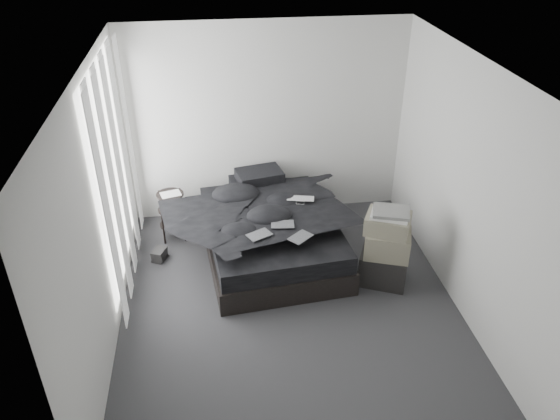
{
  "coord_description": "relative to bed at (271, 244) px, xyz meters",
  "views": [
    {
      "loc": [
        -0.71,
        -4.49,
        3.95
      ],
      "look_at": [
        0.0,
        0.8,
        0.75
      ],
      "focal_mm": 35.0,
      "sensor_mm": 36.0,
      "label": 1
    }
  ],
  "objects": [
    {
      "name": "wall_right",
      "position": [
        1.88,
        -1.02,
        1.16
      ],
      "size": [
        0.01,
        4.2,
        2.6
      ],
      "primitive_type": "cube",
      "color": "silver",
      "rests_on": "ground"
    },
    {
      "name": "ceiling",
      "position": [
        0.08,
        -1.02,
        2.46
      ],
      "size": [
        3.6,
        4.2,
        0.01
      ],
      "primitive_type": "cube",
      "color": "white",
      "rests_on": "ground"
    },
    {
      "name": "comic_b",
      "position": [
        0.09,
        -0.39,
        0.6
      ],
      "size": [
        0.27,
        0.2,
        0.01
      ],
      "primitive_type": "cube",
      "rotation": [
        0.0,
        0.0,
        -0.11
      ],
      "color": "black",
      "rests_on": "duvet"
    },
    {
      "name": "box_lower",
      "position": [
        1.21,
        -0.71,
        0.05
      ],
      "size": [
        0.64,
        0.58,
        0.38
      ],
      "primitive_type": "cube",
      "rotation": [
        0.0,
        0.0,
        -0.41
      ],
      "color": "black",
      "rests_on": "floor"
    },
    {
      "name": "art_book_white",
      "position": [
        1.21,
        -0.71,
        0.76
      ],
      "size": [
        0.49,
        0.45,
        0.04
      ],
      "primitive_type": "cube",
      "rotation": [
        0.0,
        0.0,
        -0.41
      ],
      "color": "silver",
      "rests_on": "box_upper"
    },
    {
      "name": "floor",
      "position": [
        0.08,
        -1.02,
        -0.14
      ],
      "size": [
        3.6,
        4.2,
        0.01
      ],
      "primitive_type": "cube",
      "color": "#333335",
      "rests_on": "ground"
    },
    {
      "name": "pillow_lower",
      "position": [
        -0.13,
        0.78,
        0.43
      ],
      "size": [
        0.65,
        0.47,
        0.14
      ],
      "primitive_type": "cube",
      "rotation": [
        0.0,
        0.0,
        0.1
      ],
      "color": "black",
      "rests_on": "mattress"
    },
    {
      "name": "bed",
      "position": [
        0.0,
        0.0,
        0.0
      ],
      "size": [
        1.74,
        2.18,
        0.28
      ],
      "primitive_type": "cube",
      "rotation": [
        0.0,
        0.0,
        0.1
      ],
      "color": "black",
      "rests_on": "floor"
    },
    {
      "name": "comic_c",
      "position": [
        0.25,
        -0.67,
        0.61
      ],
      "size": [
        0.31,
        0.3,
        0.01
      ],
      "primitive_type": "cube",
      "rotation": [
        0.0,
        0.0,
        0.71
      ],
      "color": "black",
      "rests_on": "duvet"
    },
    {
      "name": "laptop",
      "position": [
        0.37,
        0.09,
        0.61
      ],
      "size": [
        0.36,
        0.28,
        0.03
      ],
      "primitive_type": "imported",
      "rotation": [
        0.0,
        0.0,
        -0.22
      ],
      "color": "silver",
      "rests_on": "duvet"
    },
    {
      "name": "side_stand",
      "position": [
        -1.2,
        0.54,
        0.18
      ],
      "size": [
        0.38,
        0.38,
        0.63
      ],
      "primitive_type": "cylinder",
      "rotation": [
        0.0,
        0.0,
        0.11
      ],
      "color": "black",
      "rests_on": "floor"
    },
    {
      "name": "wall_back",
      "position": [
        0.08,
        1.08,
        1.16
      ],
      "size": [
        3.6,
        0.01,
        2.6
      ],
      "primitive_type": "cube",
      "color": "silver",
      "rests_on": "ground"
    },
    {
      "name": "floor_books",
      "position": [
        -1.37,
        0.05,
        -0.07
      ],
      "size": [
        0.21,
        0.24,
        0.14
      ],
      "primitive_type": "cube",
      "rotation": [
        0.0,
        0.0,
        -0.42
      ],
      "color": "black",
      "rests_on": "floor"
    },
    {
      "name": "curtain_left",
      "position": [
        -1.65,
        -0.12,
        1.14
      ],
      "size": [
        0.06,
        2.12,
        2.48
      ],
      "primitive_type": "cube",
      "color": "white",
      "rests_on": "wall_left"
    },
    {
      "name": "box_mid",
      "position": [
        1.22,
        -0.73,
        0.39
      ],
      "size": [
        0.59,
        0.53,
        0.29
      ],
      "primitive_type": "cube",
      "rotation": [
        0.0,
        0.0,
        -0.34
      ],
      "color": "#6E6A57",
      "rests_on": "box_lower"
    },
    {
      "name": "comic_a",
      "position": [
        -0.19,
        -0.57,
        0.6
      ],
      "size": [
        0.31,
        0.27,
        0.01
      ],
      "primitive_type": "cube",
      "rotation": [
        0.0,
        0.0,
        0.48
      ],
      "color": "black",
      "rests_on": "duvet"
    },
    {
      "name": "mattress",
      "position": [
        0.0,
        0.0,
        0.25
      ],
      "size": [
        1.67,
        2.12,
        0.22
      ],
      "primitive_type": "cube",
      "rotation": [
        0.0,
        0.0,
        0.1
      ],
      "color": "black",
      "rests_on": "bed"
    },
    {
      "name": "wall_front",
      "position": [
        0.08,
        -3.12,
        1.16
      ],
      "size": [
        3.6,
        0.01,
        2.6
      ],
      "primitive_type": "cube",
      "color": "silver",
      "rests_on": "ground"
    },
    {
      "name": "box_upper",
      "position": [
        1.2,
        -0.71,
        0.64
      ],
      "size": [
        0.58,
        0.54,
        0.2
      ],
      "primitive_type": "cube",
      "rotation": [
        0.0,
        0.0,
        -0.47
      ],
      "color": "#6E6A57",
      "rests_on": "box_mid"
    },
    {
      "name": "art_book_snake",
      "position": [
        1.22,
        -0.73,
        0.8
      ],
      "size": [
        0.46,
        0.41,
        0.04
      ],
      "primitive_type": "cube",
      "rotation": [
        0.0,
        0.0,
        -0.31
      ],
      "color": "silver",
      "rests_on": "art_book_white"
    },
    {
      "name": "window_left",
      "position": [
        -1.7,
        -0.12,
        1.21
      ],
      "size": [
        0.02,
        2.0,
        2.3
      ],
      "primitive_type": "cube",
      "color": "white",
      "rests_on": "wall_left"
    },
    {
      "name": "pillow_upper",
      "position": [
        -0.06,
        0.77,
        0.56
      ],
      "size": [
        0.64,
        0.5,
        0.13
      ],
      "primitive_type": "cube",
      "rotation": [
        0.0,
        0.0,
        0.2
      ],
      "color": "black",
      "rests_on": "pillow_lower"
    },
    {
      "name": "wall_left",
      "position": [
        -1.72,
        -1.02,
        1.16
      ],
      "size": [
        0.01,
        4.2,
        2.6
      ],
      "primitive_type": "cube",
      "color": "silver",
      "rests_on": "ground"
    },
    {
      "name": "papers",
      "position": [
        -1.19,
        0.53,
        0.5
      ],
      "size": [
        0.28,
        0.24,
        0.01
      ],
      "primitive_type": "cube",
      "rotation": [
        0.0,
        0.0,
        0.28
      ],
      "color": "white",
      "rests_on": "side_stand"
    },
    {
      "name": "duvet",
      "position": [
        0.0,
        -0.05,
        0.48
      ],
      "size": [
        1.67,
        1.88,
        0.24
      ],
      "primitive_type": "imported",
      "rotation": [
        0.0,
        0.0,
        0.1
      ],
      "color": "black",
      "rests_on": "mattress"
    }
  ]
}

